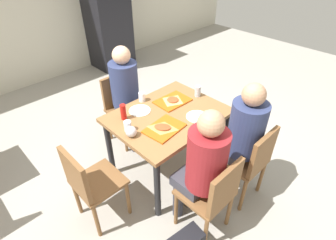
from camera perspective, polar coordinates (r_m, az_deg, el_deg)
The scene contains 22 objects.
ground_plane at distance 3.16m, azimuth 0.00°, elevation -10.30°, with size 10.00×10.00×0.02m, color #9E998E.
main_table at distance 2.71m, azimuth 0.00°, elevation -0.41°, with size 1.12×0.87×0.76m.
chair_near_left at distance 2.28m, azimuth 9.73°, elevation -15.41°, with size 0.40×0.40×0.86m.
chair_near_right at distance 2.63m, azimuth 17.30°, elevation -8.19°, with size 0.40×0.40×0.86m.
chair_far_side at distance 3.33m, azimuth -9.92°, elevation 3.45°, with size 0.40×0.40×0.86m.
chair_left_end at distance 2.43m, azimuth -16.62°, elevation -12.72°, with size 0.40×0.40×0.86m.
person_in_red at distance 2.15m, azimuth 7.42°, elevation -9.31°, with size 0.32×0.42×1.27m.
person_in_brown_jacket at distance 2.52m, azimuth 15.60°, elevation -2.65°, with size 0.32×0.42×1.27m.
person_far_side at distance 3.10m, azimuth -8.86°, elevation 6.30°, with size 0.32×0.42×1.27m.
tray_red_near at distance 2.45m, azimuth -0.80°, elevation -1.81°, with size 0.36×0.26×0.02m, color #D85914.
tray_red_far at distance 2.84m, azimuth 1.00°, elevation 4.13°, with size 0.36×0.26×0.02m, color #D85914.
paper_plate_center at distance 2.71m, azimuth -6.12°, elevation 2.05°, with size 0.22×0.22×0.01m, color white.
paper_plate_near_edge at distance 2.62m, azimuth 6.32°, elevation 0.73°, with size 0.22×0.22×0.01m, color white.
pizza_slice_a at distance 2.43m, azimuth -1.18°, elevation -1.62°, with size 0.25×0.26×0.02m.
pizza_slice_b at distance 2.82m, azimuth 1.03°, elevation 4.33°, with size 0.23×0.23×0.02m.
plastic_cup_a at distance 2.84m, azimuth -5.66°, elevation 4.98°, with size 0.07×0.07×0.10m, color white.
plastic_cup_b at distance 2.44m, azimuth 6.58°, elevation -1.00°, with size 0.07×0.07×0.10m, color white.
plastic_cup_c at distance 2.43m, azimuth -8.69°, elevation -1.30°, with size 0.07×0.07×0.10m, color white.
soda_can at distance 2.93m, azimuth 6.43°, elevation 6.20°, with size 0.07×0.07×0.12m, color #B7BCC6.
condiment_bottle at distance 2.57m, azimuth -9.61°, elevation 1.72°, with size 0.06×0.06×0.16m, color red.
foil_bundle at distance 2.36m, azimuth -7.95°, elevation -2.51°, with size 0.10×0.10×0.10m, color silver.
drink_fridge at distance 5.36m, azimuth -12.91°, elevation 20.93°, with size 0.70×0.60×1.90m, color black.
Camera 1 is at (-1.52, -1.56, 2.28)m, focal length 28.25 mm.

